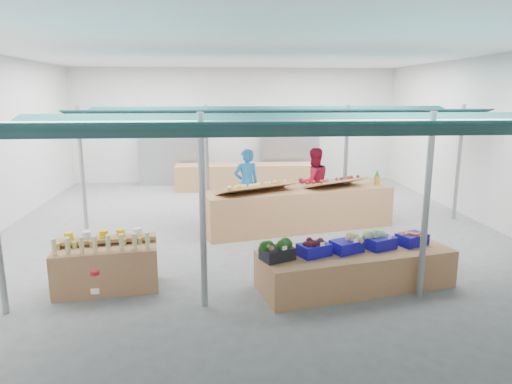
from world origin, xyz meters
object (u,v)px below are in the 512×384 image
Objects in this scene: vendor_left at (246,184)px; vendor_right at (314,183)px; fruit_counter at (299,209)px; bottle_shelf at (107,265)px; veg_counter at (355,269)px.

vendor_left and vendor_right have the same top height.
vendor_right reaches higher than fruit_counter.
bottle_shelf is at bearing 44.87° from vendor_left.
vendor_right reaches higher than veg_counter.
bottle_shelf reaches higher than fruit_counter.
bottle_shelf is 0.38× the size of fruit_counter.
vendor_left is at bearing 96.64° from veg_counter.
fruit_counter is at bearing 124.31° from vendor_left.
bottle_shelf is 5.10m from vendor_left.
fruit_counter is 2.50× the size of vendor_left.
fruit_counter is 1.33m from vendor_right.
veg_counter is at bearing 95.34° from vendor_left.
fruit_counter reaches higher than veg_counter.
vendor_right is (0.26, 4.61, 0.61)m from veg_counter.
veg_counter is 0.71× the size of fruit_counter.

